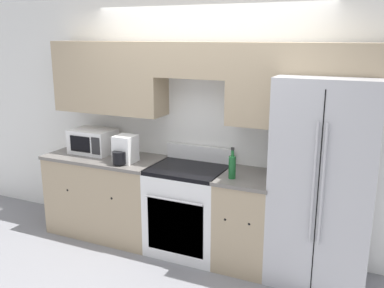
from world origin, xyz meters
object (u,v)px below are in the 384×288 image
at_px(microwave, 93,141).
at_px(oven_range, 188,209).
at_px(refrigerator, 324,181).
at_px(bottle, 232,166).

bearing_deg(microwave, oven_range, -3.22).
relative_size(oven_range, refrigerator, 0.57).
bearing_deg(bottle, oven_range, 165.66).
relative_size(oven_range, microwave, 2.25).
bearing_deg(refrigerator, microwave, 179.85).
distance_m(oven_range, refrigerator, 1.40).
bearing_deg(oven_range, bottle, -14.34).
bearing_deg(microwave, refrigerator, -0.15).
distance_m(refrigerator, bottle, 0.83).
xyz_separation_m(microwave, bottle, (1.73, -0.20, -0.02)).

